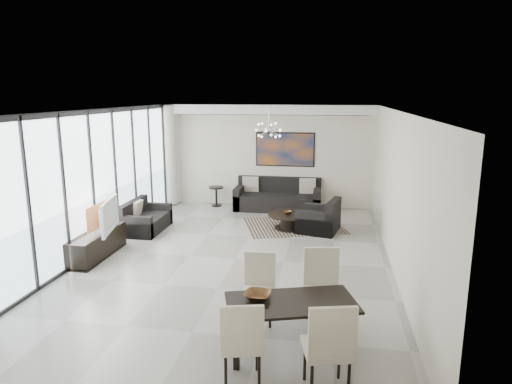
% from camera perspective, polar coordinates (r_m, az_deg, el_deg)
% --- Properties ---
extents(room_shell, '(6.00, 9.00, 2.90)m').
position_cam_1_polar(room_shell, '(8.67, 0.35, 0.49)').
color(room_shell, '#A8A39B').
rests_on(room_shell, ground).
extents(window_wall, '(0.37, 8.95, 2.90)m').
position_cam_1_polar(window_wall, '(9.74, -19.30, 1.22)').
color(window_wall, silver).
rests_on(window_wall, floor).
extents(soffit, '(5.98, 0.40, 0.26)m').
position_cam_1_polar(soffit, '(12.81, 1.38, 10.27)').
color(soffit, white).
rests_on(soffit, room_shell).
extents(painting, '(1.68, 0.04, 0.98)m').
position_cam_1_polar(painting, '(13.01, 3.66, 5.33)').
color(painting, '#A85817').
rests_on(painting, room_shell).
extents(chandelier, '(0.66, 0.66, 0.71)m').
position_cam_1_polar(chandelier, '(11.01, 1.60, 7.75)').
color(chandelier, silver).
rests_on(chandelier, room_shell).
extents(rug, '(2.73, 2.39, 0.01)m').
position_cam_1_polar(rug, '(11.36, 4.73, -4.20)').
color(rug, black).
rests_on(rug, floor).
extents(coffee_table, '(1.07, 1.07, 0.38)m').
position_cam_1_polar(coffee_table, '(11.06, 4.25, -3.54)').
color(coffee_table, black).
rests_on(coffee_table, floor).
extents(bowl_coffee, '(0.23, 0.23, 0.07)m').
position_cam_1_polar(bowl_coffee, '(11.02, 3.94, -2.53)').
color(bowl_coffee, brown).
rests_on(bowl_coffee, coffee_table).
extents(sofa_main, '(2.39, 0.98, 0.87)m').
position_cam_1_polar(sofa_main, '(12.87, 2.76, -0.87)').
color(sofa_main, black).
rests_on(sofa_main, floor).
extents(loveseat, '(0.80, 1.43, 0.71)m').
position_cam_1_polar(loveseat, '(11.21, -13.74, -3.48)').
color(loveseat, black).
rests_on(loveseat, floor).
extents(armchair, '(1.07, 1.11, 0.79)m').
position_cam_1_polar(armchair, '(10.90, 7.99, -3.54)').
color(armchair, black).
rests_on(armchair, floor).
extents(side_table, '(0.41, 0.41, 0.57)m').
position_cam_1_polar(side_table, '(13.25, -4.98, -0.13)').
color(side_table, black).
rests_on(side_table, floor).
extents(tv_console, '(0.47, 1.66, 0.52)m').
position_cam_1_polar(tv_console, '(9.70, -19.26, -6.21)').
color(tv_console, black).
rests_on(tv_console, floor).
extents(television, '(0.39, 1.13, 0.65)m').
position_cam_1_polar(television, '(9.52, -18.49, -2.85)').
color(television, gray).
rests_on(television, tv_console).
extents(dining_table, '(1.78, 1.25, 0.67)m').
position_cam_1_polar(dining_table, '(5.91, 4.39, -14.24)').
color(dining_table, black).
rests_on(dining_table, floor).
extents(dining_chair_sw, '(0.57, 0.57, 1.02)m').
position_cam_1_polar(dining_chair_sw, '(5.26, -1.77, -17.78)').
color(dining_chair_sw, beige).
rests_on(dining_chair_sw, floor).
extents(dining_chair_se, '(0.61, 0.61, 1.10)m').
position_cam_1_polar(dining_chair_se, '(5.13, 9.18, -18.14)').
color(dining_chair_se, beige).
rests_on(dining_chair_se, floor).
extents(dining_chair_nw, '(0.48, 0.48, 0.98)m').
position_cam_1_polar(dining_chair_nw, '(6.68, 0.42, -11.17)').
color(dining_chair_nw, beige).
rests_on(dining_chair_nw, floor).
extents(dining_chair_ne, '(0.58, 0.58, 1.08)m').
position_cam_1_polar(dining_chair_ne, '(6.62, 8.26, -10.95)').
color(dining_chair_ne, beige).
rests_on(dining_chair_ne, floor).
extents(bowl_dining, '(0.37, 0.37, 0.08)m').
position_cam_1_polar(bowl_dining, '(5.91, 0.21, -12.80)').
color(bowl_dining, brown).
rests_on(bowl_dining, dining_table).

